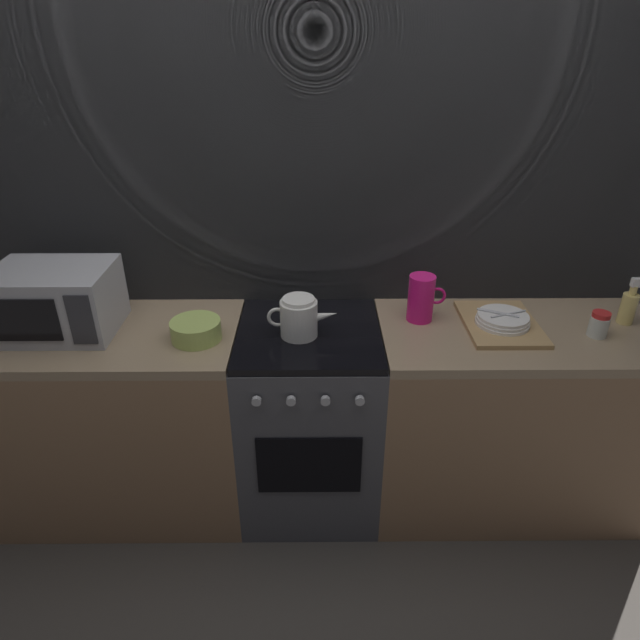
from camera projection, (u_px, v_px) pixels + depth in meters
ground_plane at (311, 491)px, 2.67m from camera, size 8.00×8.00×0.00m
back_wall at (309, 235)px, 2.39m from camera, size 3.60×0.05×2.40m
counter_left at (110, 419)px, 2.45m from camera, size 1.20×0.60×0.90m
stove_unit at (310, 418)px, 2.45m from camera, size 0.60×0.63×0.90m
counter_right at (509, 417)px, 2.46m from camera, size 1.20×0.60×0.90m
microwave at (56, 300)px, 2.19m from camera, size 0.46×0.35×0.27m
kettle at (299, 317)px, 2.17m from camera, size 0.28×0.15×0.17m
mixing_bowl at (196, 330)px, 2.17m from camera, size 0.20×0.20×0.08m
pitcher at (421, 298)px, 2.29m from camera, size 0.16×0.11×0.20m
dish_pile at (501, 322)px, 2.26m from camera, size 0.30×0.40×0.07m
spice_jar at (599, 324)px, 2.18m from camera, size 0.08×0.08×0.10m
spray_bottle at (629, 306)px, 2.27m from camera, size 0.08×0.06×0.20m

